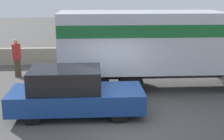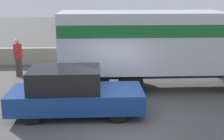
# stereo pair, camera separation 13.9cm
# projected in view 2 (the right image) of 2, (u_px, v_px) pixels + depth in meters

# --- Properties ---
(ground_plane) EXTENTS (80.00, 80.00, 0.00)m
(ground_plane) POSITION_uv_depth(u_px,v_px,m) (114.00, 117.00, 10.35)
(ground_plane) COLOR #514F4C
(stone_wall_backdrop) EXTENTS (60.00, 0.35, 0.94)m
(stone_wall_backdrop) POSITION_uv_depth(u_px,v_px,m) (106.00, 55.00, 17.89)
(stone_wall_backdrop) COLOR #A39984
(stone_wall_backdrop) RESTS_ON ground_plane
(box_truck) EXTENTS (8.58, 2.45, 3.25)m
(box_truck) POSITION_uv_depth(u_px,v_px,m) (160.00, 43.00, 13.01)
(box_truck) COLOR silver
(box_truck) RESTS_ON ground_plane
(car_hatchback) EXTENTS (4.45, 1.77, 1.61)m
(car_hatchback) POSITION_uv_depth(u_px,v_px,m) (73.00, 92.00, 10.43)
(car_hatchback) COLOR navy
(car_hatchback) RESTS_ON ground_plane
(pedestrian) EXTENTS (0.40, 0.40, 1.86)m
(pedestrian) POSITION_uv_depth(u_px,v_px,m) (18.00, 57.00, 15.06)
(pedestrian) COLOR #473828
(pedestrian) RESTS_ON ground_plane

